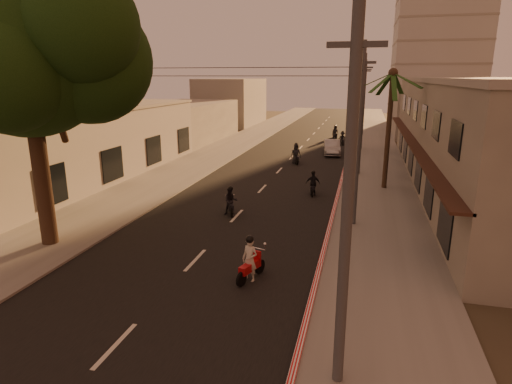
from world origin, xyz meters
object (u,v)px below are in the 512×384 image
(palm_tree, at_px, (393,80))
(scooter_far_c, at_px, (335,132))
(scooter_mid_b, at_px, (313,184))
(scooter_far_b, at_px, (342,139))
(scooter_red, at_px, (250,260))
(scooter_mid_a, at_px, (231,201))
(parked_car, at_px, (332,147))
(broadleaf_tree, at_px, (35,48))
(scooter_far_a, at_px, (296,154))

(palm_tree, xyz_separation_m, scooter_far_c, (-4.97, 24.01, -6.40))
(scooter_mid_b, distance_m, scooter_far_b, 21.53)
(palm_tree, distance_m, scooter_red, 17.28)
(scooter_mid_a, height_order, scooter_far_c, scooter_far_c)
(scooter_mid_b, xyz_separation_m, parked_car, (0.04, 15.18, -0.03))
(scooter_red, xyz_separation_m, scooter_mid_a, (-3.07, 7.37, -0.05))
(palm_tree, distance_m, parked_car, 14.77)
(broadleaf_tree, xyz_separation_m, scooter_mid_b, (10.10, 11.19, -7.75))
(scooter_mid_a, xyz_separation_m, scooter_far_b, (4.58, 26.63, -0.02))
(broadleaf_tree, relative_size, scooter_far_a, 6.56)
(broadleaf_tree, bearing_deg, palm_tree, 43.48)
(broadleaf_tree, distance_m, scooter_far_b, 35.30)
(scooter_far_b, xyz_separation_m, parked_car, (-0.65, -6.34, -0.02))
(broadleaf_tree, relative_size, scooter_far_c, 7.34)
(scooter_mid_a, xyz_separation_m, parked_car, (3.93, 20.30, -0.05))
(scooter_mid_b, height_order, scooter_far_b, scooter_mid_b)
(scooter_far_a, distance_m, scooter_far_b, 12.20)
(parked_car, distance_m, scooter_far_c, 11.50)
(scooter_red, height_order, scooter_mid_a, scooter_red)
(scooter_red, xyz_separation_m, scooter_far_c, (0.37, 39.17, -0.05))
(parked_car, bearing_deg, scooter_mid_b, -96.96)
(scooter_far_c, bearing_deg, parked_car, -108.40)
(broadleaf_tree, height_order, scooter_mid_a, broadleaf_tree)
(scooter_far_b, distance_m, parked_car, 6.37)
(palm_tree, relative_size, scooter_far_b, 5.18)
(broadleaf_tree, bearing_deg, scooter_far_a, 70.42)
(scooter_mid_b, relative_size, parked_car, 0.38)
(scooter_red, bearing_deg, broadleaf_tree, -169.41)
(palm_tree, relative_size, parked_car, 1.87)
(scooter_red, distance_m, parked_car, 27.69)
(scooter_red, relative_size, parked_car, 0.41)
(scooter_mid_b, height_order, scooter_far_c, scooter_far_c)
(palm_tree, distance_m, scooter_mid_b, 8.28)
(scooter_far_b, bearing_deg, broadleaf_tree, -120.77)
(broadleaf_tree, relative_size, palm_tree, 1.48)
(scooter_red, bearing_deg, parked_car, 106.79)
(scooter_mid_a, bearing_deg, scooter_far_b, 58.21)
(broadleaf_tree, distance_m, scooter_mid_a, 11.63)
(broadleaf_tree, bearing_deg, scooter_far_c, 75.71)
(palm_tree, height_order, scooter_mid_b, palm_tree)
(scooter_mid_b, bearing_deg, palm_tree, 25.85)
(broadleaf_tree, height_order, palm_tree, broadleaf_tree)
(scooter_red, relative_size, scooter_far_a, 0.97)
(palm_tree, distance_m, scooter_far_c, 25.34)
(broadleaf_tree, distance_m, scooter_mid_b, 16.95)
(broadleaf_tree, bearing_deg, scooter_mid_b, 47.91)
(scooter_mid_a, relative_size, scooter_far_b, 1.03)
(palm_tree, height_order, scooter_far_b, palm_tree)
(broadleaf_tree, distance_m, scooter_far_c, 39.83)
(broadleaf_tree, relative_size, scooter_mid_b, 7.30)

